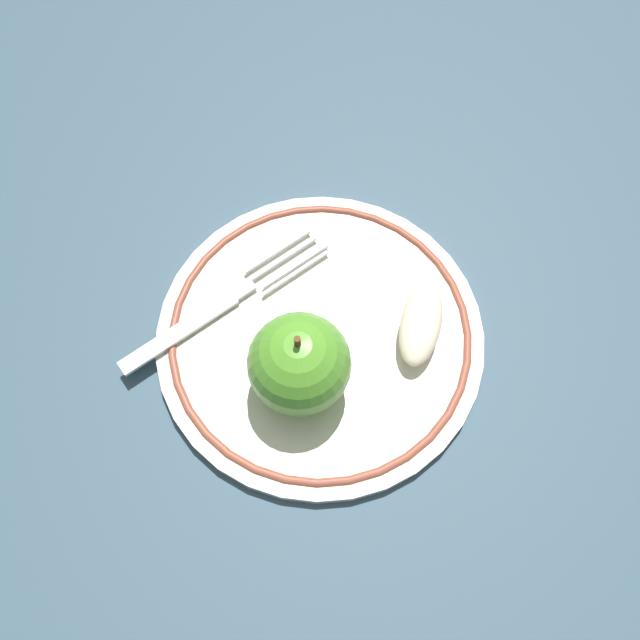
{
  "coord_description": "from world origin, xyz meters",
  "views": [
    {
      "loc": [
        -0.02,
        0.17,
        0.43
      ],
      "look_at": [
        -0.02,
        -0.01,
        0.03
      ],
      "focal_mm": 35.0,
      "sensor_mm": 36.0,
      "label": 1
    }
  ],
  "objects_px": {
    "apple_red_whole": "(299,364)",
    "fork": "(219,306)",
    "apple_slice_front": "(421,324)",
    "plate": "(320,335)"
  },
  "relations": [
    {
      "from": "apple_red_whole",
      "to": "apple_slice_front",
      "type": "xyz_separation_m",
      "value": [
        -0.08,
        -0.04,
        -0.02
      ]
    },
    {
      "from": "apple_red_whole",
      "to": "fork",
      "type": "distance_m",
      "value": 0.09
    },
    {
      "from": "plate",
      "to": "apple_red_whole",
      "type": "bearing_deg",
      "value": 71.48
    },
    {
      "from": "plate",
      "to": "fork",
      "type": "relative_size",
      "value": 1.61
    },
    {
      "from": "plate",
      "to": "fork",
      "type": "bearing_deg",
      "value": -13.56
    },
    {
      "from": "plate",
      "to": "apple_slice_front",
      "type": "xyz_separation_m",
      "value": [
        -0.07,
        -0.0,
        0.02
      ]
    },
    {
      "from": "apple_red_whole",
      "to": "fork",
      "type": "bearing_deg",
      "value": -42.13
    },
    {
      "from": "plate",
      "to": "apple_red_whole",
      "type": "height_order",
      "value": "apple_red_whole"
    },
    {
      "from": "plate",
      "to": "apple_red_whole",
      "type": "relative_size",
      "value": 3.1
    },
    {
      "from": "apple_red_whole",
      "to": "apple_slice_front",
      "type": "height_order",
      "value": "apple_red_whole"
    }
  ]
}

